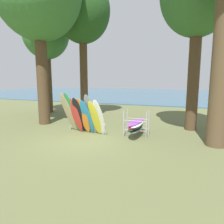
{
  "coord_description": "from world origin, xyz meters",
  "views": [
    {
      "loc": [
        4.53,
        -7.96,
        2.72
      ],
      "look_at": [
        0.86,
        1.54,
        1.1
      ],
      "focal_mm": 32.8,
      "sensor_mm": 36.0,
      "label": 1
    }
  ],
  "objects_px": {
    "tree_far_left_back": "(46,34)",
    "leaning_board_pile": "(83,115)",
    "tree_mid_behind": "(82,13)",
    "board_storage_rack": "(136,125)"
  },
  "relations": [
    {
      "from": "tree_far_left_back",
      "to": "leaning_board_pile",
      "type": "relative_size",
      "value": 3.48
    },
    {
      "from": "tree_mid_behind",
      "to": "leaning_board_pile",
      "type": "height_order",
      "value": "tree_mid_behind"
    },
    {
      "from": "tree_mid_behind",
      "to": "leaning_board_pile",
      "type": "relative_size",
      "value": 3.93
    },
    {
      "from": "leaning_board_pile",
      "to": "board_storage_rack",
      "type": "bearing_deg",
      "value": 13.01
    },
    {
      "from": "tree_mid_behind",
      "to": "leaning_board_pile",
      "type": "bearing_deg",
      "value": -62.23
    },
    {
      "from": "tree_far_left_back",
      "to": "board_storage_rack",
      "type": "relative_size",
      "value": 4.01
    },
    {
      "from": "tree_far_left_back",
      "to": "board_storage_rack",
      "type": "distance_m",
      "value": 11.32
    },
    {
      "from": "leaning_board_pile",
      "to": "board_storage_rack",
      "type": "height_order",
      "value": "leaning_board_pile"
    },
    {
      "from": "leaning_board_pile",
      "to": "tree_far_left_back",
      "type": "bearing_deg",
      "value": 139.76
    },
    {
      "from": "tree_mid_behind",
      "to": "tree_far_left_back",
      "type": "distance_m",
      "value": 3.84
    }
  ]
}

